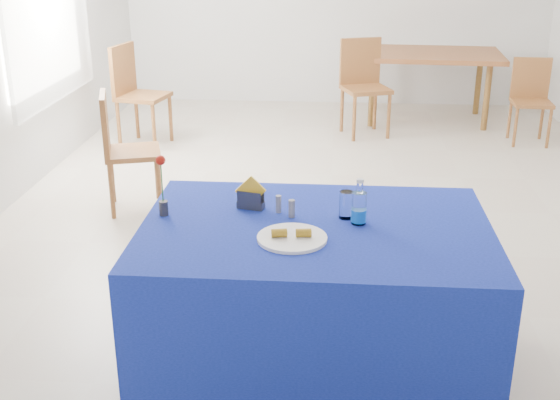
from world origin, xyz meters
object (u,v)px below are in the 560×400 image
object	(u,v)px
blue_table	(314,299)
water_bottle	(359,209)
plate	(292,238)
chair_bg_right	(531,94)
chair_win_b	(134,88)
chair_bg_left	(363,80)
chair_win_a	(121,144)
oak_table	(429,59)

from	to	relation	value
blue_table	water_bottle	world-z (taller)	water_bottle
plate	chair_bg_right	world-z (taller)	chair_bg_right
chair_win_b	water_bottle	bearing A→B (deg)	-138.19
water_bottle	chair_win_b	xyz separation A→B (m)	(-2.06, 3.64, -0.27)
plate	chair_win_b	xyz separation A→B (m)	(-1.77, 3.84, -0.20)
chair_bg_left	chair_bg_right	xyz separation A→B (m)	(1.65, -0.18, -0.08)
water_bottle	chair_win_a	xyz separation A→B (m)	(-1.70, 1.93, -0.31)
blue_table	oak_table	world-z (taller)	blue_table
chair_bg_left	chair_win_a	distance (m)	2.96
water_bottle	chair_bg_left	distance (m)	4.23
plate	chair_win_a	world-z (taller)	chair_win_a
blue_table	chair_win_a	distance (m)	2.48
chair_win_b	oak_table	bearing A→B (deg)	-56.26
chair_bg_right	oak_table	bearing A→B (deg)	142.62
blue_table	chair_win_b	xyz separation A→B (m)	(-1.87, 3.68, 0.19)
blue_table	chair_win_a	xyz separation A→B (m)	(-1.51, 1.97, 0.14)
plate	oak_table	bearing A→B (deg)	76.59
chair_win_a	water_bottle	bearing A→B (deg)	-155.13
water_bottle	chair_win_a	distance (m)	2.59
plate	water_bottle	xyz separation A→B (m)	(0.29, 0.20, 0.06)
chair_bg_left	water_bottle	bearing A→B (deg)	-111.35
water_bottle	oak_table	bearing A→B (deg)	79.38
chair_bg_left	chair_bg_right	size ratio (longest dim) A/B	1.17
plate	chair_bg_right	size ratio (longest dim) A/B	0.37
oak_table	chair_win_a	xyz separation A→B (m)	(-2.60, -2.88, -0.16)
oak_table	plate	bearing A→B (deg)	-103.41
plate	chair_bg_left	world-z (taller)	chair_bg_left
blue_table	chair_win_b	size ratio (longest dim) A/B	1.63
chair_bg_right	chair_win_b	xyz separation A→B (m)	(-3.89, -0.40, 0.09)
chair_bg_right	blue_table	bearing A→B (deg)	-113.90
chair_bg_left	chair_bg_right	world-z (taller)	chair_bg_left
water_bottle	chair_bg_left	bearing A→B (deg)	87.68
chair_bg_right	chair_win_a	bearing A→B (deg)	-146.66
plate	chair_win_b	bearing A→B (deg)	114.74
plate	water_bottle	bearing A→B (deg)	34.85
plate	blue_table	world-z (taller)	plate
chair_bg_right	chair_win_b	distance (m)	3.91
plate	oak_table	distance (m)	5.15
blue_table	chair_win_b	bearing A→B (deg)	116.94
oak_table	chair_win_a	size ratio (longest dim) A/B	1.76
water_bottle	chair_win_b	bearing A→B (deg)	119.56
blue_table	oak_table	distance (m)	4.98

